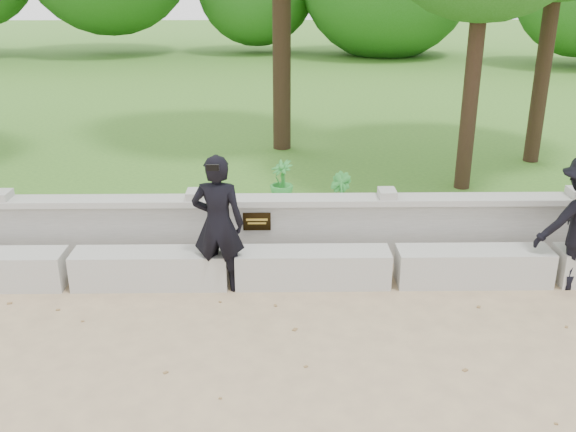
# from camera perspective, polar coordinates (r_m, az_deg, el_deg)

# --- Properties ---
(ground) EXTENTS (80.00, 80.00, 0.00)m
(ground) POSITION_cam_1_polar(r_m,az_deg,el_deg) (6.44, -6.10, -13.71)
(ground) COLOR tan
(ground) RESTS_ON ground
(lawn) EXTENTS (40.00, 22.00, 0.25)m
(lawn) POSITION_cam_1_polar(r_m,az_deg,el_deg) (19.61, -2.62, 10.46)
(lawn) COLOR #376421
(lawn) RESTS_ON ground
(concrete_bench) EXTENTS (11.90, 0.45, 0.45)m
(concrete_bench) POSITION_cam_1_polar(r_m,az_deg,el_deg) (7.97, -5.01, -4.61)
(concrete_bench) COLOR #B8B5AE
(concrete_bench) RESTS_ON ground
(parapet_wall) EXTENTS (12.50, 0.35, 0.90)m
(parapet_wall) POSITION_cam_1_polar(r_m,az_deg,el_deg) (8.52, -4.75, -1.14)
(parapet_wall) COLOR #ADABA3
(parapet_wall) RESTS_ON ground
(man_main) EXTENTS (0.66, 0.59, 1.70)m
(man_main) POSITION_cam_1_polar(r_m,az_deg,el_deg) (7.65, -6.23, -0.69)
(man_main) COLOR black
(man_main) RESTS_ON ground
(shrub_b) EXTENTS (0.43, 0.47, 0.69)m
(shrub_b) POSITION_cam_1_polar(r_m,az_deg,el_deg) (9.35, 4.62, 1.75)
(shrub_b) COLOR green
(shrub_b) RESTS_ON lawn
(shrub_d) EXTENTS (0.50, 0.50, 0.66)m
(shrub_d) POSITION_cam_1_polar(r_m,az_deg,el_deg) (10.05, -0.58, 3.10)
(shrub_d) COLOR green
(shrub_d) RESTS_ON lawn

